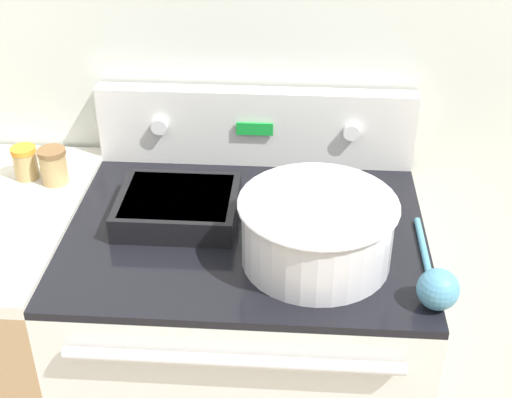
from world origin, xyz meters
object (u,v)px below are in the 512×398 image
spice_jar_brown_cap (54,166)px  spice_jar_orange_cap (25,162)px  casserole_dish (178,205)px  mixing_bowl (317,227)px  ladle (437,286)px

spice_jar_brown_cap → spice_jar_orange_cap: bearing=167.1°
casserole_dish → spice_jar_orange_cap: size_ratio=3.25×
mixing_bowl → spice_jar_brown_cap: mixing_bowl is taller
ladle → casserole_dish: bearing=154.5°
casserole_dish → ladle: 0.59m
mixing_bowl → spice_jar_orange_cap: 0.75m
ladle → spice_jar_brown_cap: size_ratio=3.68×
casserole_dish → spice_jar_orange_cap: (-0.39, 0.13, 0.02)m
spice_jar_orange_cap → casserole_dish: bearing=-18.9°
mixing_bowl → spice_jar_orange_cap: mixing_bowl is taller
ladle → spice_jar_brown_cap: bearing=156.4°
casserole_dish → spice_jar_orange_cap: spice_jar_orange_cap is taller
casserole_dish → spice_jar_orange_cap: bearing=161.1°
ladle → mixing_bowl: bearing=152.8°
mixing_bowl → casserole_dish: 0.34m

